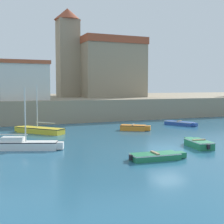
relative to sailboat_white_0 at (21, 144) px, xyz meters
The scene contains 10 objects.
ground_plane 11.55m from the sailboat_white_0, 22.21° to the right, with size 200.00×200.00×0.00m, color #28607F.
quay_seawall 36.78m from the sailboat_white_0, 73.11° to the left, with size 120.00×40.00×3.06m, color gray.
sailboat_white_0 is the anchor object (origin of this frame).
dinghy_green_1 10.62m from the sailboat_white_0, 40.93° to the right, with size 4.09×1.58×0.51m.
dinghy_blue_3 22.04m from the sailboat_white_0, 21.51° to the left, with size 2.66×4.31×0.57m.
sailboat_yellow_4 8.66m from the sailboat_white_0, 70.90° to the left, with size 4.70×5.24×5.08m.
dinghy_orange_5 14.44m from the sailboat_white_0, 25.51° to the left, with size 3.30×2.72×0.67m.
dinghy_green_6 14.11m from the sailboat_white_0, 18.84° to the right, with size 1.77×3.58×0.67m.
church 36.60m from the sailboat_white_0, 59.80° to the left, with size 15.14×16.59×15.28m.
harbor_shed_near_wharf 20.70m from the sailboat_white_0, 82.29° to the left, with size 6.66×6.03×5.34m.
Camera 1 is at (-13.44, -20.46, 4.90)m, focal length 50.00 mm.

